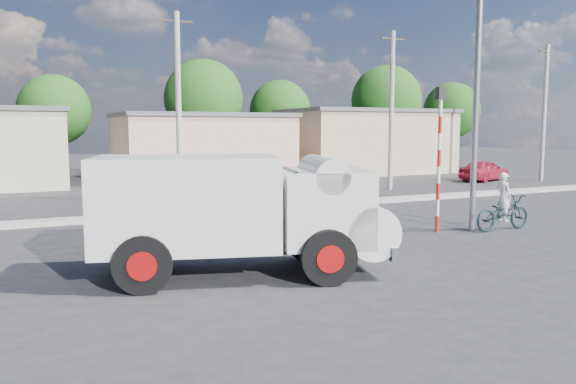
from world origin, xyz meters
name	(u,v)px	position (x,y,z in m)	size (l,w,h in m)	color
ground_plane	(377,252)	(0.00, 0.00, 0.00)	(120.00, 120.00, 0.00)	#252528
median	(258,208)	(0.00, 8.00, 0.08)	(40.00, 0.80, 0.16)	#99968E
truck	(244,209)	(-3.89, -0.63, 1.43)	(6.61, 3.89, 2.57)	black
bicycle	(503,213)	(5.22, 0.86, 0.55)	(0.73, 2.10, 1.10)	#17272A
cyclist	(503,206)	(5.22, 0.86, 0.75)	(0.55, 0.36, 1.50)	white
car_cream	(333,176)	(6.60, 13.68, 0.63)	(1.34, 3.85, 1.27)	silver
car_red	(484,170)	(16.78, 13.33, 0.63)	(1.50, 3.72, 1.27)	#AE1A32
traffic_pole	(439,147)	(3.20, 1.50, 2.59)	(0.28, 0.18, 4.36)	red
streetlight	(473,67)	(4.14, 1.20, 4.96)	(2.34, 0.22, 9.00)	slate
building_row	(188,145)	(1.10, 22.00, 2.13)	(37.80, 7.30, 4.44)	#C0B091
tree_row	(246,104)	(7.45, 28.53, 4.96)	(51.24, 7.43, 8.42)	#38281E
utility_poles	(290,108)	(3.25, 12.00, 4.07)	(35.40, 0.24, 8.00)	#99968E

